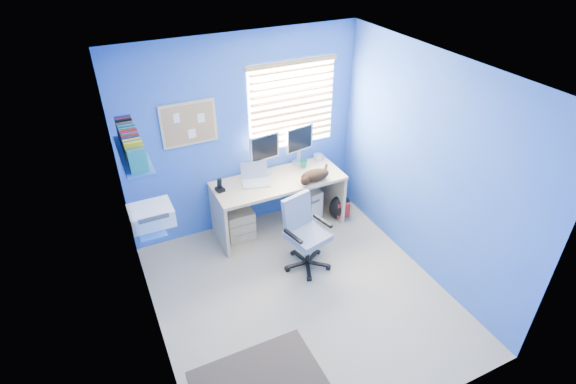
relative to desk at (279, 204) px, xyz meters
name	(u,v)px	position (x,y,z in m)	size (l,w,h in m)	color
floor	(301,296)	(-0.31, -1.26, -0.37)	(3.00, 3.20, 0.00)	tan
ceiling	(306,74)	(-0.31, -1.26, 2.13)	(3.00, 3.20, 0.00)	white
wall_back	(244,136)	(-0.31, 0.34, 0.88)	(3.00, 0.01, 2.50)	blue
wall_front	(410,321)	(-0.31, -2.86, 0.88)	(3.00, 0.01, 2.50)	blue
wall_left	(143,246)	(-1.81, -1.26, 0.88)	(0.01, 3.20, 2.50)	blue
wall_right	(427,169)	(1.19, -1.26, 0.88)	(0.01, 3.20, 2.50)	blue
desk	(279,204)	(0.00, 0.00, 0.00)	(1.66, 0.65, 0.74)	#CEB389
laptop	(255,176)	(-0.29, 0.04, 0.48)	(0.33, 0.26, 0.22)	silver
monitor_left	(264,154)	(-0.09, 0.24, 0.64)	(0.40, 0.12, 0.54)	silver
monitor_right	(299,145)	(0.42, 0.26, 0.64)	(0.40, 0.12, 0.54)	silver
phone	(220,185)	(-0.74, 0.07, 0.45)	(0.09, 0.11, 0.17)	black
mug	(303,164)	(0.43, 0.15, 0.42)	(0.10, 0.09, 0.10)	#1D846A
cd_spindle	(318,157)	(0.71, 0.26, 0.41)	(0.13, 0.13, 0.07)	silver
cat	(315,175)	(0.41, -0.20, 0.44)	(0.38, 0.20, 0.14)	black
tower_pc	(307,201)	(0.47, 0.08, -0.14)	(0.19, 0.44, 0.45)	beige
drawer_boxes	(239,224)	(-0.54, 0.03, -0.17)	(0.35, 0.28, 0.41)	tan
yellow_book	(305,218)	(0.33, -0.12, -0.25)	(0.03, 0.17, 0.24)	yellow
backpack	(340,207)	(0.83, -0.17, -0.19)	(0.31, 0.23, 0.36)	black
office_chair	(305,242)	(-0.03, -0.80, -0.04)	(0.62, 0.62, 0.89)	black
window_blinds	(292,105)	(0.34, 0.31, 1.18)	(1.15, 0.05, 1.10)	white
corkboard	(189,124)	(-0.96, 0.33, 1.18)	(0.64, 0.02, 0.52)	#CEB389
wall_shelves	(141,181)	(-1.66, -0.51, 1.06)	(0.42, 0.90, 1.05)	#2759B3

